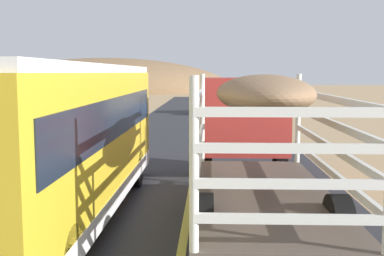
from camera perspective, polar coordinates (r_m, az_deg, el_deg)
The scene contains 4 objects.
livestock_truck at distance 12.41m, azimuth 6.71°, elevation 0.49°, with size 2.53×9.70×3.02m.
bus at distance 10.21m, azimuth -15.57°, elevation -1.24°, with size 2.54×10.00×3.21m.
car_far at distance 36.64m, azimuth 2.77°, elevation 2.74°, with size 1.80×4.40×1.46m.
distant_hill at distance 81.02m, azimuth -10.11°, elevation 4.20°, with size 41.78×22.69×10.83m, color olive.
Camera 1 is at (0.48, -1.70, 3.07)m, focal length 45.89 mm.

